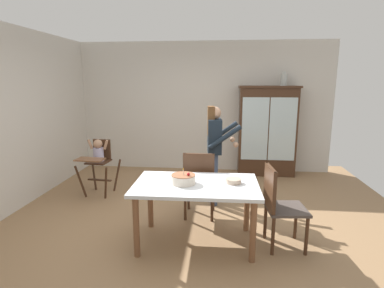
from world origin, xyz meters
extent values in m
plane|color=#93704C|center=(0.00, 0.00, 0.00)|extent=(6.24, 6.24, 0.00)
cube|color=beige|center=(0.00, 2.63, 1.35)|extent=(5.32, 0.06, 2.70)
cube|color=#422819|center=(1.32, 2.37, 0.88)|extent=(1.12, 0.42, 1.77)
cube|color=#422819|center=(1.32, 2.37, 1.79)|extent=(1.18, 0.48, 0.04)
cube|color=silver|center=(1.06, 2.15, 0.97)|extent=(0.51, 0.01, 1.24)
cube|color=silver|center=(1.59, 2.15, 0.97)|extent=(0.51, 0.01, 1.24)
cube|color=#422819|center=(1.32, 2.37, 0.97)|extent=(1.04, 0.36, 0.02)
cylinder|color=#B2B7B2|center=(1.60, 2.37, 1.92)|extent=(0.13, 0.13, 0.22)
cylinder|color=#B2B7B2|center=(1.60, 2.37, 2.05)|extent=(0.07, 0.07, 0.05)
cylinder|color=#422819|center=(-1.87, 0.70, 0.28)|extent=(0.14, 0.13, 0.56)
cylinder|color=#422819|center=(-1.43, 0.66, 0.28)|extent=(0.13, 0.15, 0.56)
cylinder|color=#422819|center=(-1.83, 1.13, 0.28)|extent=(0.13, 0.15, 0.56)
cylinder|color=#422819|center=(-1.39, 1.10, 0.28)|extent=(0.14, 0.13, 0.56)
cube|color=#422819|center=(-1.63, 0.90, 0.25)|extent=(0.42, 0.07, 0.02)
cube|color=#422819|center=(-1.63, 0.90, 0.57)|extent=(0.37, 0.37, 0.02)
cube|color=#422819|center=(-1.62, 1.05, 0.76)|extent=(0.31, 0.05, 0.34)
cube|color=brown|center=(-1.65, 0.63, 0.68)|extent=(0.46, 0.27, 0.02)
cylinder|color=#B2ADD1|center=(-1.63, 0.92, 0.70)|extent=(0.17, 0.17, 0.22)
sphere|color=tan|center=(-1.63, 0.92, 0.87)|extent=(0.15, 0.15, 0.15)
cylinder|color=tan|center=(-1.77, 0.93, 0.86)|extent=(0.10, 0.05, 0.17)
cylinder|color=tan|center=(-1.49, 0.91, 0.86)|extent=(0.10, 0.05, 0.17)
cylinder|color=#3D4C6B|center=(0.32, 0.63, 0.41)|extent=(0.11, 0.11, 0.82)
cylinder|color=#3D4C6B|center=(0.30, 0.80, 0.41)|extent=(0.11, 0.11, 0.82)
cube|color=#19232D|center=(0.31, 0.71, 1.08)|extent=(0.23, 0.38, 0.52)
cube|color=white|center=(0.41, 0.72, 1.08)|extent=(0.01, 0.06, 0.49)
sphere|color=tan|center=(0.31, 0.71, 1.43)|extent=(0.19, 0.19, 0.19)
cube|color=brown|center=(0.25, 0.71, 1.31)|extent=(0.12, 0.21, 0.44)
cylinder|color=#19232D|center=(0.47, 0.52, 1.10)|extent=(0.50, 0.12, 0.37)
sphere|color=tan|center=(0.63, 0.54, 0.99)|extent=(0.08, 0.08, 0.08)
cylinder|color=#19232D|center=(0.43, 0.92, 1.10)|extent=(0.50, 0.12, 0.37)
sphere|color=tan|center=(0.59, 0.94, 0.99)|extent=(0.08, 0.08, 0.08)
cube|color=silver|center=(0.14, -0.52, 0.72)|extent=(1.45, 0.91, 0.04)
cylinder|color=brown|center=(-0.48, -0.88, 0.35)|extent=(0.07, 0.07, 0.70)
cylinder|color=brown|center=(0.77, -0.86, 0.35)|extent=(0.07, 0.07, 0.70)
cylinder|color=brown|center=(-0.49, -0.18, 0.35)|extent=(0.07, 0.07, 0.70)
cylinder|color=brown|center=(0.76, -0.15, 0.35)|extent=(0.07, 0.07, 0.70)
cylinder|color=beige|center=(-0.01, -0.53, 0.79)|extent=(0.28, 0.28, 0.10)
cylinder|color=#935B3D|center=(-0.01, -0.53, 0.84)|extent=(0.27, 0.27, 0.01)
cylinder|color=#F2E5CC|center=(-0.01, -0.53, 0.88)|extent=(0.01, 0.01, 0.06)
cone|color=yellow|center=(-0.01, -0.53, 0.92)|extent=(0.02, 0.02, 0.02)
sphere|color=red|center=(0.06, -0.57, 0.87)|extent=(0.04, 0.04, 0.04)
cylinder|color=#C6AD93|center=(0.57, -0.46, 0.77)|extent=(0.18, 0.18, 0.05)
cylinder|color=#422819|center=(0.31, 0.43, 0.23)|extent=(0.04, 0.04, 0.45)
cylinder|color=#422819|center=(-0.06, 0.43, 0.23)|extent=(0.04, 0.04, 0.45)
cylinder|color=#422819|center=(0.31, 0.06, 0.23)|extent=(0.04, 0.04, 0.45)
cylinder|color=#422819|center=(-0.06, 0.06, 0.23)|extent=(0.04, 0.04, 0.45)
cube|color=#473D38|center=(0.13, 0.25, 0.47)|extent=(0.45, 0.45, 0.03)
cube|color=#422819|center=(0.12, 0.05, 0.72)|extent=(0.42, 0.05, 0.48)
cylinder|color=#422819|center=(0.31, 0.04, 0.72)|extent=(0.03, 0.03, 0.48)
cylinder|color=#422819|center=(-0.07, 0.05, 0.72)|extent=(0.03, 0.03, 0.48)
cylinder|color=#422819|center=(1.38, -0.66, 0.23)|extent=(0.04, 0.04, 0.45)
cylinder|color=#422819|center=(1.34, -0.30, 0.23)|extent=(0.04, 0.04, 0.45)
cylinder|color=#422819|center=(1.01, -0.70, 0.23)|extent=(0.04, 0.04, 0.45)
cylinder|color=#422819|center=(0.97, -0.33, 0.23)|extent=(0.04, 0.04, 0.45)
cube|color=#473D38|center=(1.17, -0.50, 0.47)|extent=(0.48, 0.48, 0.03)
cube|color=#422819|center=(0.98, -0.52, 0.72)|extent=(0.08, 0.42, 0.48)
cylinder|color=#422819|center=(0.99, -0.71, 0.72)|extent=(0.03, 0.03, 0.48)
cylinder|color=#422819|center=(0.96, -0.33, 0.72)|extent=(0.03, 0.03, 0.48)
camera|label=1|loc=(0.43, -3.86, 1.90)|focal=28.55mm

